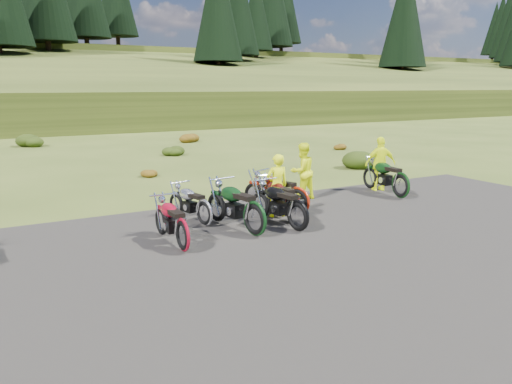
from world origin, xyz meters
TOP-DOWN VIEW (x-y plane):
  - ground at (0.00, 0.00)m, footprint 300.00×300.00m
  - gravel_pad at (0.00, -2.00)m, footprint 20.00×12.00m
  - hill_slope at (0.00, 50.00)m, footprint 300.00×45.97m
  - hill_plateau at (0.00, 110.00)m, footprint 300.00×90.00m
  - conifer_26 at (21.00, 49.00)m, footprint 6.16×6.16m
  - conifer_27 at (27.00, 55.00)m, footprint 5.72×5.72m
  - conifer_28 at (33.00, 61.00)m, footprint 5.28×5.28m
  - conifer_31 at (51.00, 48.00)m, footprint 7.04×7.04m
  - conifer_32 at (57.00, 54.00)m, footprint 6.60×6.60m
  - conifer_33 at (63.00, 60.00)m, footprint 6.16×6.16m
  - conifer_34 at (69.00, 66.00)m, footprint 5.72×5.72m
  - conifer_35 at (75.00, 72.00)m, footprint 5.28×5.28m
  - conifer_36 at (81.00, 78.00)m, footprint 7.92×7.92m
  - conifer_39 at (99.00, 65.00)m, footprint 6.60×6.60m
  - conifer_40 at (105.00, 71.00)m, footprint 6.16×6.16m
  - conifer_41 at (111.00, 77.00)m, footprint 5.72×5.72m
  - shrub_3 at (-3.30, 21.90)m, footprint 1.56×1.56m
  - shrub_4 at (-0.40, 9.20)m, footprint 0.77×0.77m
  - shrub_5 at (2.50, 14.50)m, footprint 1.03×1.03m
  - shrub_6 at (5.40, 19.80)m, footprint 1.30×1.30m
  - shrub_7 at (8.30, 7.10)m, footprint 1.56×1.56m
  - shrub_8 at (11.20, 12.40)m, footprint 0.77×0.77m
  - motorcycle_1 at (-2.37, 0.23)m, footprint 0.70×2.00m
  - motorcycle_2 at (-0.53, 0.47)m, footprint 1.16×2.40m
  - motorcycle_3 at (-1.21, 1.81)m, footprint 1.02×1.97m
  - motorcycle_4 at (0.84, 0.94)m, footprint 0.78×2.13m
  - motorcycle_5 at (0.55, 0.31)m, footprint 1.03×2.23m
  - motorcycle_6 at (1.38, 1.58)m, footprint 1.53×2.27m
  - motorcycle_7 at (5.31, 1.77)m, footprint 0.91×2.30m
  - person_middle at (0.83, 1.72)m, footprint 0.64×0.45m
  - person_right_a at (2.56, 3.11)m, footprint 0.91×0.75m
  - person_right_b at (5.55, 2.97)m, footprint 1.12×0.74m

SIDE VIEW (x-z plane):
  - ground at x=0.00m, z-range 0.00..0.00m
  - gravel_pad at x=0.00m, z-range -0.02..0.02m
  - hill_slope at x=0.00m, z-range -4.69..4.69m
  - hill_plateau at x=0.00m, z-range -4.59..4.59m
  - motorcycle_1 at x=-2.37m, z-range -0.52..0.52m
  - motorcycle_2 at x=-0.53m, z-range -0.60..0.60m
  - motorcycle_3 at x=-1.21m, z-range -0.49..0.49m
  - motorcycle_4 at x=0.84m, z-range -0.55..0.55m
  - motorcycle_5 at x=0.55m, z-range -0.56..0.56m
  - motorcycle_6 at x=1.38m, z-range -0.57..0.57m
  - motorcycle_7 at x=5.31m, z-range -0.59..0.59m
  - shrub_4 at x=-0.40m, z-range 0.00..0.45m
  - shrub_8 at x=11.20m, z-range 0.00..0.45m
  - shrub_5 at x=2.50m, z-range 0.00..0.61m
  - shrub_6 at x=5.40m, z-range 0.00..0.77m
  - shrub_3 at x=-3.30m, z-range 0.00..0.92m
  - shrub_7 at x=8.30m, z-range 0.00..0.92m
  - person_middle at x=0.83m, z-range 0.00..1.66m
  - person_right_a at x=2.56m, z-range 0.00..1.72m
  - person_right_b at x=5.55m, z-range 0.00..1.77m
  - conifer_26 at x=21.00m, z-range 5.37..21.37m
  - conifer_27 at x=27.00m, z-range 6.56..21.56m
  - conifer_31 at x=51.00m, z-range 5.18..23.18m
  - conifer_28 at x=33.00m, z-range 7.76..21.76m
  - conifer_32 at x=57.00m, z-range 6.37..23.37m
  - conifer_33 at x=63.00m, z-range 7.56..23.56m
  - conifer_34 at x=69.00m, z-range 8.76..23.76m
  - conifer_35 at x=75.00m, z-range 9.95..23.95m
  - conifer_39 at x=99.00m, z-range 8.56..25.56m
  - conifer_41 at x=111.00m, z-range 10.15..25.15m
  - conifer_40 at x=105.00m, z-range 9.76..25.76m
  - conifer_36 at x=81.00m, z-range 10.16..30.16m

